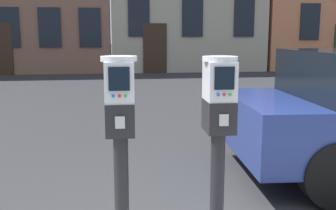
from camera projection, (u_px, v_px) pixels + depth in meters
name	position (u px, v px, depth m)	size (l,w,h in m)	color
parking_meter_near_kerb	(120.00, 125.00, 2.39)	(0.22, 0.25, 1.32)	black
parking_meter_twin_adjacent	(219.00, 122.00, 2.47)	(0.22, 0.25, 1.32)	black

